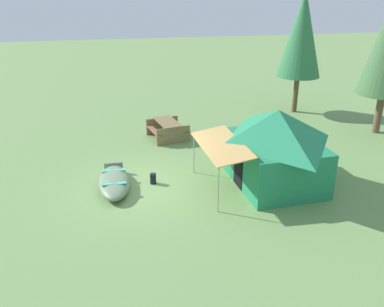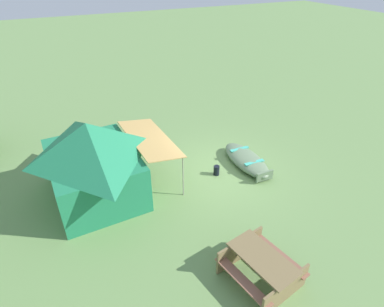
{
  "view_description": "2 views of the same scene",
  "coord_description": "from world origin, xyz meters",
  "px_view_note": "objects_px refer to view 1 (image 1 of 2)",
  "views": [
    {
      "loc": [
        12.56,
        -1.15,
        6.49
      ],
      "look_at": [
        0.33,
        1.39,
        1.23
      ],
      "focal_mm": 38.16,
      "sensor_mm": 36.0,
      "label": 1
    },
    {
      "loc": [
        -8.36,
        4.94,
        6.83
      ],
      "look_at": [
        0.22,
        0.92,
        0.91
      ],
      "focal_mm": 29.67,
      "sensor_mm": 36.0,
      "label": 2
    }
  ],
  "objects_px": {
    "canvas_cabin_tent": "(275,146)",
    "picnic_table": "(168,128)",
    "pine_tree_back_left": "(302,34)",
    "fuel_can": "(153,179)",
    "beached_rowboat": "(114,182)",
    "cooler_box": "(257,190)"
  },
  "relations": [
    {
      "from": "canvas_cabin_tent",
      "to": "cooler_box",
      "type": "relative_size",
      "value": 8.57
    },
    {
      "from": "beached_rowboat",
      "to": "fuel_can",
      "type": "distance_m",
      "value": 1.34
    },
    {
      "from": "fuel_can",
      "to": "pine_tree_back_left",
      "type": "bearing_deg",
      "value": 129.44
    },
    {
      "from": "canvas_cabin_tent",
      "to": "cooler_box",
      "type": "height_order",
      "value": "canvas_cabin_tent"
    },
    {
      "from": "canvas_cabin_tent",
      "to": "pine_tree_back_left",
      "type": "bearing_deg",
      "value": 150.49
    },
    {
      "from": "canvas_cabin_tent",
      "to": "picnic_table",
      "type": "xyz_separation_m",
      "value": [
        -5.1,
        -2.94,
        -0.88
      ]
    },
    {
      "from": "beached_rowboat",
      "to": "cooler_box",
      "type": "bearing_deg",
      "value": 73.01
    },
    {
      "from": "fuel_can",
      "to": "canvas_cabin_tent",
      "type": "bearing_deg",
      "value": 79.7
    },
    {
      "from": "cooler_box",
      "to": "pine_tree_back_left",
      "type": "height_order",
      "value": "pine_tree_back_left"
    },
    {
      "from": "beached_rowboat",
      "to": "canvas_cabin_tent",
      "type": "height_order",
      "value": "canvas_cabin_tent"
    },
    {
      "from": "beached_rowboat",
      "to": "picnic_table",
      "type": "bearing_deg",
      "value": 150.44
    },
    {
      "from": "fuel_can",
      "to": "pine_tree_back_left",
      "type": "distance_m",
      "value": 11.65
    },
    {
      "from": "fuel_can",
      "to": "picnic_table",
      "type": "bearing_deg",
      "value": 164.93
    },
    {
      "from": "canvas_cabin_tent",
      "to": "beached_rowboat",
      "type": "bearing_deg",
      "value": -97.12
    },
    {
      "from": "picnic_table",
      "to": "pine_tree_back_left",
      "type": "distance_m",
      "value": 8.55
    },
    {
      "from": "cooler_box",
      "to": "fuel_can",
      "type": "bearing_deg",
      "value": -114.26
    },
    {
      "from": "cooler_box",
      "to": "beached_rowboat",
      "type": "bearing_deg",
      "value": -106.99
    },
    {
      "from": "pine_tree_back_left",
      "to": "fuel_can",
      "type": "bearing_deg",
      "value": -50.56
    },
    {
      "from": "canvas_cabin_tent",
      "to": "picnic_table",
      "type": "height_order",
      "value": "canvas_cabin_tent"
    },
    {
      "from": "canvas_cabin_tent",
      "to": "pine_tree_back_left",
      "type": "height_order",
      "value": "pine_tree_back_left"
    },
    {
      "from": "beached_rowboat",
      "to": "fuel_can",
      "type": "relative_size",
      "value": 7.08
    },
    {
      "from": "cooler_box",
      "to": "fuel_can",
      "type": "distance_m",
      "value": 3.58
    }
  ]
}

